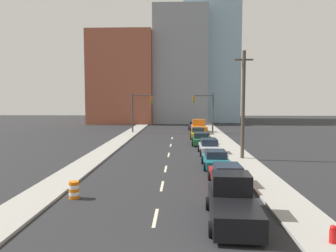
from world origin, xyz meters
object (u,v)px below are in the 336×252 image
object	(u,v)px
sedan_green	(201,139)
pickup_truck_orange	(199,128)
traffic_signal_right	(207,108)
pickup_truck_black	(232,203)
sedan_silver	(209,147)
sedan_blue	(194,126)
utility_pole_right_mid	(243,104)
fire_hydrant	(333,236)
traffic_barrel	(74,190)
sedan_yellow	(198,133)
traffic_signal_left	(138,108)
sedan_teal	(216,160)
sedan_red	(227,176)

from	to	relation	value
sedan_green	pickup_truck_orange	xyz separation A→B (m)	(0.49, 13.14, 0.21)
traffic_signal_right	sedan_green	distance (m)	13.44
pickup_truck_black	sedan_silver	distance (m)	18.03
pickup_truck_black	sedan_blue	bearing A→B (deg)	92.37
utility_pole_right_mid	pickup_truck_orange	bearing A→B (deg)	96.63
fire_hydrant	sedan_blue	size ratio (longest dim) A/B	0.18
traffic_barrel	sedan_yellow	distance (m)	28.83
pickup_truck_black	sedan_yellow	distance (m)	30.65
sedan_blue	fire_hydrant	bearing A→B (deg)	-83.42
sedan_green	traffic_barrel	bearing A→B (deg)	-108.81
traffic_signal_left	traffic_signal_right	bearing A→B (deg)	0.00
traffic_signal_right	sedan_silver	world-z (taller)	traffic_signal_right
traffic_barrel	sedan_teal	size ratio (longest dim) A/B	0.22
sedan_red	sedan_green	bearing A→B (deg)	90.38
pickup_truck_black	sedan_silver	xyz separation A→B (m)	(0.53, 18.02, -0.13)
traffic_signal_right	fire_hydrant	distance (m)	40.14
sedan_green	sedan_blue	bearing A→B (deg)	92.17
sedan_yellow	pickup_truck_orange	size ratio (longest dim) A/B	0.72
sedan_blue	traffic_signal_right	bearing A→B (deg)	-72.71
traffic_signal_left	sedan_silver	size ratio (longest dim) A/B	1.41
traffic_signal_right	pickup_truck_black	xyz separation A→B (m)	(-1.92, -37.51, -3.23)
sedan_blue	utility_pole_right_mid	bearing A→B (deg)	-81.25
utility_pole_right_mid	pickup_truck_black	size ratio (longest dim) A/B	1.84
pickup_truck_black	sedan_yellow	size ratio (longest dim) A/B	1.20
traffic_signal_left	sedan_red	size ratio (longest dim) A/B	1.32
sedan_green	sedan_yellow	bearing A→B (deg)	92.33
traffic_signal_left	pickup_truck_orange	world-z (taller)	traffic_signal_left
traffic_signal_left	traffic_barrel	bearing A→B (deg)	-88.47
sedan_red	sedan_silver	world-z (taller)	sedan_silver
fire_hydrant	sedan_red	xyz separation A→B (m)	(-2.69, 8.40, 0.21)
sedan_red	pickup_truck_orange	xyz separation A→B (m)	(-0.02, 31.80, 0.26)
pickup_truck_orange	fire_hydrant	bearing A→B (deg)	-87.27
sedan_teal	sedan_green	distance (m)	13.01
traffic_signal_left	sedan_blue	xyz separation A→B (m)	(9.28, 6.73, -3.41)
utility_pole_right_mid	sedan_green	size ratio (longest dim) A/B	2.10
sedan_blue	sedan_silver	bearing A→B (deg)	-86.51
traffic_barrel	sedan_silver	bearing A→B (deg)	59.80
traffic_signal_left	sedan_teal	world-z (taller)	traffic_signal_left
pickup_truck_black	sedan_blue	xyz separation A→B (m)	(0.17, 44.24, -0.18)
sedan_green	sedan_silver	bearing A→B (deg)	-84.28
traffic_signal_left	pickup_truck_black	distance (m)	38.73
traffic_signal_right	traffic_barrel	bearing A→B (deg)	-106.35
traffic_barrel	sedan_blue	distance (m)	42.03
sedan_teal	pickup_truck_orange	world-z (taller)	pickup_truck_orange
traffic_barrel	sedan_silver	size ratio (longest dim) A/B	0.21
traffic_barrel	pickup_truck_orange	xyz separation A→B (m)	(8.81, 34.72, 0.41)
pickup_truck_black	sedan_blue	distance (m)	44.24
utility_pole_right_mid	pickup_truck_orange	world-z (taller)	utility_pole_right_mid
traffic_signal_right	sedan_teal	world-z (taller)	traffic_signal_right
sedan_silver	sedan_yellow	xyz separation A→B (m)	(-0.40, 12.63, 0.00)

